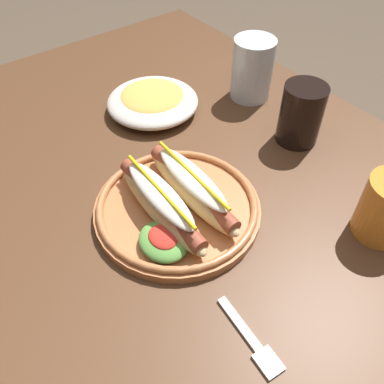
{
  "coord_description": "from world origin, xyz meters",
  "views": [
    {
      "loc": [
        0.3,
        -0.3,
        1.25
      ],
      "look_at": [
        -0.06,
        -0.03,
        0.77
      ],
      "focal_mm": 38.05,
      "sensor_mm": 36.0,
      "label": 1
    }
  ],
  "objects_px": {
    "water_cup": "(252,69)",
    "side_bowl": "(153,101)",
    "soda_cup": "(301,114)",
    "fork": "(253,341)",
    "hot_dog_plate": "(177,204)"
  },
  "relations": [
    {
      "from": "water_cup",
      "to": "side_bowl",
      "type": "bearing_deg",
      "value": -112.17
    },
    {
      "from": "soda_cup",
      "to": "fork",
      "type": "bearing_deg",
      "value": -54.69
    },
    {
      "from": "fork",
      "to": "side_bowl",
      "type": "relative_size",
      "value": 0.63
    },
    {
      "from": "soda_cup",
      "to": "water_cup",
      "type": "bearing_deg",
      "value": 168.93
    },
    {
      "from": "hot_dog_plate",
      "to": "fork",
      "type": "height_order",
      "value": "hot_dog_plate"
    },
    {
      "from": "soda_cup",
      "to": "side_bowl",
      "type": "bearing_deg",
      "value": -145.96
    },
    {
      "from": "soda_cup",
      "to": "side_bowl",
      "type": "height_order",
      "value": "soda_cup"
    },
    {
      "from": "water_cup",
      "to": "hot_dog_plate",
      "type": "bearing_deg",
      "value": -61.09
    },
    {
      "from": "fork",
      "to": "soda_cup",
      "type": "height_order",
      "value": "soda_cup"
    },
    {
      "from": "hot_dog_plate",
      "to": "fork",
      "type": "distance_m",
      "value": 0.24
    },
    {
      "from": "hot_dog_plate",
      "to": "side_bowl",
      "type": "distance_m",
      "value": 0.3
    },
    {
      "from": "fork",
      "to": "soda_cup",
      "type": "xyz_separation_m",
      "value": [
        -0.25,
        0.35,
        0.06
      ]
    },
    {
      "from": "fork",
      "to": "water_cup",
      "type": "relative_size",
      "value": 0.94
    },
    {
      "from": "water_cup",
      "to": "side_bowl",
      "type": "relative_size",
      "value": 0.68
    },
    {
      "from": "soda_cup",
      "to": "side_bowl",
      "type": "relative_size",
      "value": 0.61
    }
  ]
}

